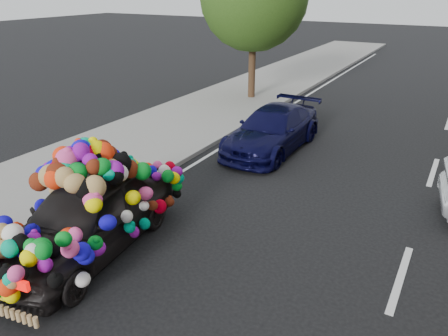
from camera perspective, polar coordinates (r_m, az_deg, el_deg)
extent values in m
plane|color=black|center=(8.84, -1.60, -7.22)|extent=(100.00, 100.00, 0.00)
cube|color=gray|center=(11.42, -20.45, -1.15)|extent=(4.00, 60.00, 0.12)
cube|color=gray|center=(10.09, -13.14, -3.40)|extent=(0.15, 60.00, 0.13)
cylinder|color=#332114|center=(18.08, 3.67, 13.12)|extent=(0.28, 0.28, 2.73)
imported|color=black|center=(8.08, -17.42, -6.01)|extent=(2.06, 4.11, 1.34)
cube|color=red|center=(6.52, -24.90, -13.73)|extent=(0.23, 0.09, 0.14)
imported|color=black|center=(12.57, 6.36, 5.01)|extent=(1.76, 4.16, 1.20)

